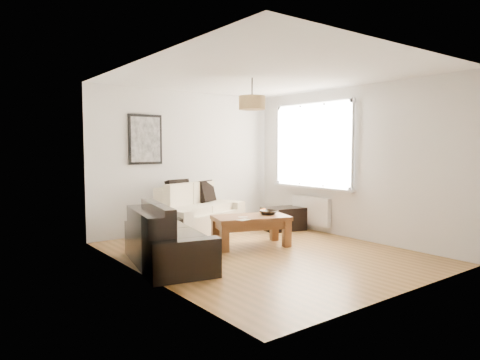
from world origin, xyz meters
TOP-DOWN VIEW (x-y plane):
  - floor at (0.00, 0.00)m, footprint 4.50×4.50m
  - ceiling at (0.00, 0.00)m, footprint 3.80×4.50m
  - wall_back at (0.00, 2.25)m, footprint 3.80×0.04m
  - wall_front at (0.00, -2.25)m, footprint 3.80×0.04m
  - wall_left at (-1.90, 0.00)m, footprint 0.04×4.50m
  - wall_right at (1.90, 0.00)m, footprint 0.04×4.50m
  - window_bay at (1.86, 0.80)m, footprint 0.14×1.90m
  - radiator at (1.82, 0.80)m, footprint 0.10×0.90m
  - poster at (-0.85, 2.22)m, footprint 0.62×0.04m
  - pendant_shade at (0.00, 0.30)m, footprint 0.40×0.40m
  - loveseat_cream at (-0.08, 1.78)m, footprint 1.93×1.44m
  - sofa_leather at (-1.43, 0.29)m, footprint 1.17×1.85m
  - coffee_table at (0.13, 0.49)m, footprint 1.31×0.97m
  - ottoman at (1.45, 1.16)m, footprint 0.84×0.64m
  - cushion_left at (-0.33, 1.99)m, footprint 0.47×0.21m
  - cushion_right at (0.25, 1.99)m, footprint 0.42×0.29m
  - fruit_bowl at (0.45, 0.43)m, footprint 0.33×0.33m
  - orange_a at (0.46, 0.57)m, footprint 0.06×0.06m
  - orange_b at (0.49, 0.59)m, footprint 0.10×0.10m
  - orange_c at (0.42, 0.57)m, footprint 0.09×0.09m
  - papers at (-0.20, 0.26)m, footprint 0.20×0.15m

SIDE VIEW (x-z plane):
  - floor at x=0.00m, z-range 0.00..0.00m
  - ottoman at x=1.45m, z-range 0.00..0.43m
  - coffee_table at x=0.13m, z-range 0.00..0.48m
  - sofa_leather at x=-1.43m, z-range 0.00..0.74m
  - radiator at x=1.82m, z-range 0.12..0.64m
  - loveseat_cream at x=-0.08m, z-range 0.00..0.86m
  - papers at x=-0.20m, z-range 0.48..0.49m
  - fruit_bowl at x=0.45m, z-range 0.48..0.55m
  - orange_a at x=0.46m, z-range 0.49..0.55m
  - orange_b at x=0.49m, z-range 0.48..0.56m
  - orange_c at x=0.42m, z-range 0.48..0.56m
  - cushion_right at x=0.25m, z-range 0.54..0.94m
  - cushion_left at x=-0.33m, z-range 0.54..0.99m
  - wall_back at x=0.00m, z-range 0.00..2.60m
  - wall_front at x=0.00m, z-range 0.00..2.60m
  - wall_left at x=-1.90m, z-range 0.00..2.60m
  - wall_right at x=1.90m, z-range 0.00..2.60m
  - window_bay at x=1.86m, z-range 0.80..2.40m
  - poster at x=-0.85m, z-range 1.26..2.13m
  - pendant_shade at x=0.00m, z-range 2.13..2.33m
  - ceiling at x=0.00m, z-range 2.60..2.60m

